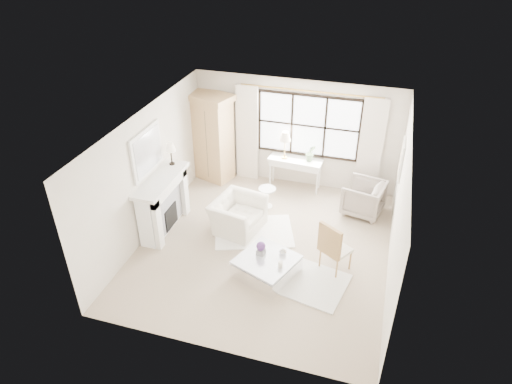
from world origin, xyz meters
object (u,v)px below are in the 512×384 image
at_px(coffee_table, 267,267).
at_px(armoire, 211,137).
at_px(club_armchair, 238,215).
at_px(console_table, 295,173).

bearing_deg(coffee_table, armoire, 147.47).
height_order(club_armchair, coffee_table, club_armchair).
distance_m(armoire, console_table, 2.28).
bearing_deg(armoire, coffee_table, -36.38).
bearing_deg(armoire, club_armchair, -38.18).
relative_size(armoire, coffee_table, 1.73).
relative_size(console_table, club_armchair, 1.21).
bearing_deg(console_table, club_armchair, -107.68).
xyz_separation_m(club_armchair, coffee_table, (1.00, -1.24, -0.17)).
distance_m(console_table, coffee_table, 3.30).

